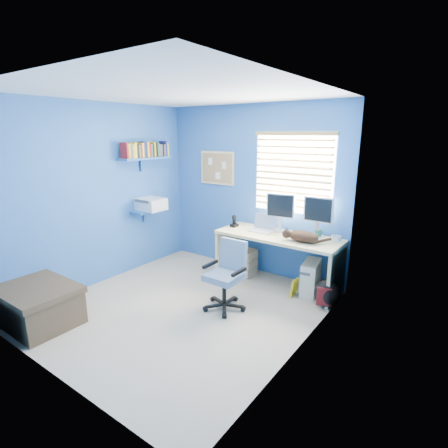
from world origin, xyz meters
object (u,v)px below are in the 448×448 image
Objects in this scene: cat at (303,236)px; office_chair at (226,284)px; laptop at (262,224)px; desk at (277,260)px; tower_pc at (311,278)px.

cat reaches higher than office_chair.
cat is (0.68, -0.13, -0.04)m from laptop.
tower_pc is at bearing 3.12° from desk.
desk is 2.04× the size of office_chair.
laptop is at bearing 174.16° from desk.
laptop is 0.69m from cat.
laptop is at bearing 156.20° from cat.
laptop is 0.40× the size of office_chair.
office_chair reaches higher than desk.
cat is 1.15m from office_chair.
office_chair is at bearing -138.81° from cat.
desk is at bearing 173.00° from tower_pc.
laptop reaches higher than tower_pc.
office_chair is at bearing -102.39° from desk.
office_chair is (-0.60, -0.84, -0.50)m from cat.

